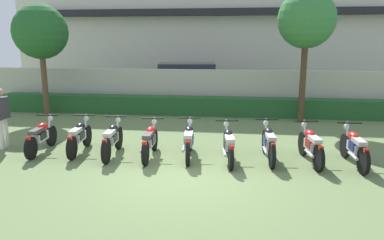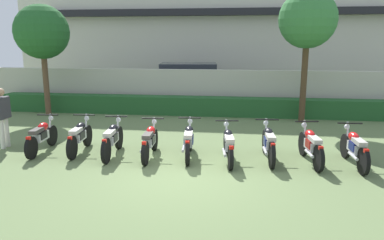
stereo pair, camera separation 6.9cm
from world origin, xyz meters
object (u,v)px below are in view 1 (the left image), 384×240
Objects in this scene: motorcycle_in_row_6 at (269,143)px; motorcycle_in_row_5 at (228,144)px; motorcycle_in_row_7 at (311,145)px; inspector_person at (1,113)px; motorcycle_in_row_1 at (79,136)px; motorcycle_in_row_0 at (41,136)px; parked_car at (190,83)px; motorcycle_in_row_2 at (112,139)px; motorcycle_in_row_3 at (150,141)px; motorcycle_in_row_4 at (189,140)px; motorcycle_in_row_8 at (354,147)px; tree_far_side at (307,20)px; tree_near_inspector at (40,32)px.

motorcycle_in_row_5 is at bearing 95.43° from motorcycle_in_row_6.
motorcycle_in_row_7 is 1.10× the size of inspector_person.
motorcycle_in_row_1 is at bearing -3.94° from inspector_person.
parked_car is at bearing -23.08° from motorcycle_in_row_0.
motorcycle_in_row_2 reaches higher than motorcycle_in_row_5.
motorcycle_in_row_3 is at bearing -94.75° from motorcycle_in_row_2.
motorcycle_in_row_2 is 1.03× the size of motorcycle_in_row_7.
motorcycle_in_row_0 is 1.00× the size of motorcycle_in_row_4.
motorcycle_in_row_3 is at bearing 82.13° from motorcycle_in_row_5.
motorcycle_in_row_5 is (2.02, -0.02, -0.01)m from motorcycle_in_row_3.
motorcycle_in_row_3 is at bearing -4.29° from inspector_person.
parked_car is 2.76× the size of inspector_person.
motorcycle_in_row_0 is at bearing 86.62° from motorcycle_in_row_8.
motorcycle_in_row_2 is 1.03× the size of motorcycle_in_row_6.
motorcycle_in_row_2 is 6.04m from motorcycle_in_row_8.
motorcycle_in_row_8 is at bearing -93.09° from motorcycle_in_row_3.
motorcycle_in_row_5 is at bearing -103.31° from motorcycle_in_row_4.
motorcycle_in_row_2 reaches higher than motorcycle_in_row_1.
motorcycle_in_row_8 is (7.01, -0.17, 0.00)m from motorcycle_in_row_1.
motorcycle_in_row_6 is at bearing -76.70° from parked_car.
motorcycle_in_row_2 is at bearing -5.53° from inspector_person.
motorcycle_in_row_4 is at bearing 86.64° from motorcycle_in_row_6.
motorcycle_in_row_0 is 1.01× the size of motorcycle_in_row_1.
motorcycle_in_row_8 is 1.11× the size of inspector_person.
motorcycle_in_row_1 is 7.02m from motorcycle_in_row_8.
motorcycle_in_row_6 is at bearing -94.60° from motorcycle_in_row_4.
tree_far_side reaches higher than motorcycle_in_row_4.
parked_car is 9.35m from motorcycle_in_row_0.
motorcycle_in_row_1 is 0.99× the size of motorcycle_in_row_6.
tree_near_inspector is at bearing 62.21° from motorcycle_in_row_8.
motorcycle_in_row_6 is (2.02, 0.02, 0.00)m from motorcycle_in_row_4.
motorcycle_in_row_8 is at bearing -96.97° from motorcycle_in_row_5.
motorcycle_in_row_0 is 4.02m from motorcycle_in_row_4.
motorcycle_in_row_8 reaches higher than motorcycle_in_row_4.
motorcycle_in_row_4 is at bearing -2.14° from inspector_person.
motorcycle_in_row_0 is at bearing 86.69° from motorcycle_in_row_6.
motorcycle_in_row_3 is 3.02m from motorcycle_in_row_6.
tree_near_inspector is 8.50m from motorcycle_in_row_4.
tree_near_inspector is 6.08m from motorcycle_in_row_0.
motorcycle_in_row_2 is 3.02m from motorcycle_in_row_5.
motorcycle_in_row_8 is at bearing -98.26° from motorcycle_in_row_6.
motorcycle_in_row_7 is (6.01, -0.09, 0.00)m from motorcycle_in_row_1.
motorcycle_in_row_7 reaches higher than motorcycle_in_row_5.
motorcycle_in_row_7 reaches higher than motorcycle_in_row_3.
parked_car is 10.35m from motorcycle_in_row_8.
inspector_person reaches higher than motorcycle_in_row_2.
motorcycle_in_row_1 is at bearing 82.27° from motorcycle_in_row_3.
motorcycle_in_row_1 is 4.00m from motorcycle_in_row_5.
motorcycle_in_row_8 is at bearing -94.64° from motorcycle_in_row_2.
motorcycle_in_row_3 is 4.04m from motorcycle_in_row_7.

